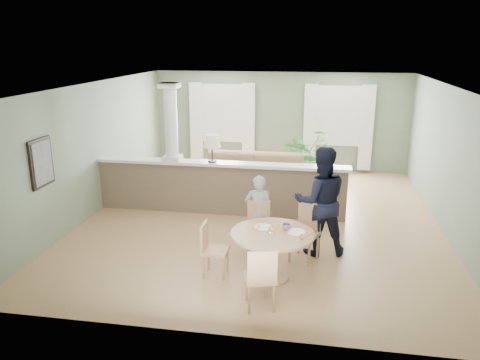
% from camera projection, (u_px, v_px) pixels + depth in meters
% --- Properties ---
extents(ground, '(8.00, 8.00, 0.00)m').
position_uv_depth(ground, '(261.00, 219.00, 9.58)').
color(ground, tan).
rests_on(ground, ground).
extents(room_shell, '(7.02, 8.02, 2.71)m').
position_uv_depth(room_shell, '(265.00, 126.00, 9.66)').
color(room_shell, gray).
rests_on(room_shell, ground).
extents(pony_wall, '(5.32, 0.38, 2.70)m').
position_uv_depth(pony_wall, '(216.00, 181.00, 9.73)').
color(pony_wall, brown).
rests_on(pony_wall, ground).
extents(sofa, '(3.08, 1.20, 0.90)m').
position_uv_depth(sofa, '(252.00, 174.00, 11.16)').
color(sofa, '#997053').
rests_on(sofa, ground).
extents(houseplant, '(1.62, 1.62, 1.37)m').
position_uv_depth(houseplant, '(306.00, 154.00, 12.13)').
color(houseplant, '#316D2B').
rests_on(houseplant, ground).
extents(dining_table, '(1.26, 1.26, 0.86)m').
position_uv_depth(dining_table, '(273.00, 242.00, 7.02)').
color(dining_table, tan).
rests_on(dining_table, ground).
extents(chair_far_boy, '(0.45, 0.45, 0.90)m').
position_uv_depth(chair_far_boy, '(258.00, 225.00, 7.96)').
color(chair_far_boy, tan).
rests_on(chair_far_boy, ground).
extents(chair_far_man, '(0.56, 0.56, 0.95)m').
position_uv_depth(chair_far_man, '(306.00, 229.00, 7.71)').
color(chair_far_man, tan).
rests_on(chair_far_man, ground).
extents(chair_near, '(0.51, 0.51, 0.91)m').
position_uv_depth(chair_near, '(261.00, 276.00, 6.22)').
color(chair_near, tan).
rests_on(chair_near, ground).
extents(chair_side, '(0.39, 0.39, 0.85)m').
position_uv_depth(chair_side, '(211.00, 247.00, 7.17)').
color(chair_side, tan).
rests_on(chair_side, ground).
extents(child_person, '(0.52, 0.37, 1.33)m').
position_uv_depth(child_person, '(258.00, 212.00, 8.06)').
color(child_person, gray).
rests_on(child_person, ground).
extents(man_person, '(1.03, 0.88, 1.86)m').
position_uv_depth(man_person, '(321.00, 201.00, 7.81)').
color(man_person, black).
rests_on(man_person, ground).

